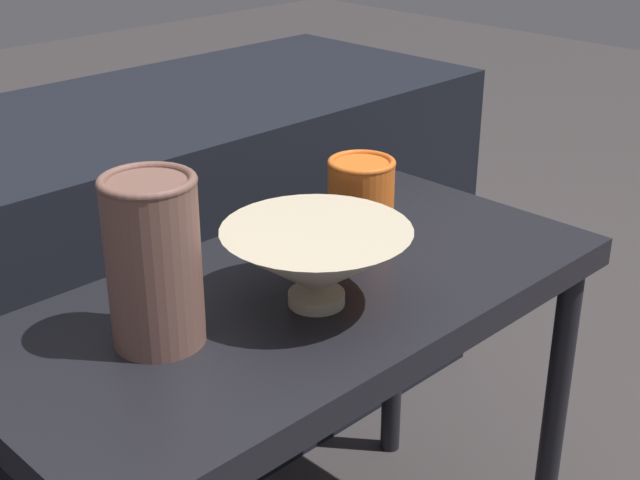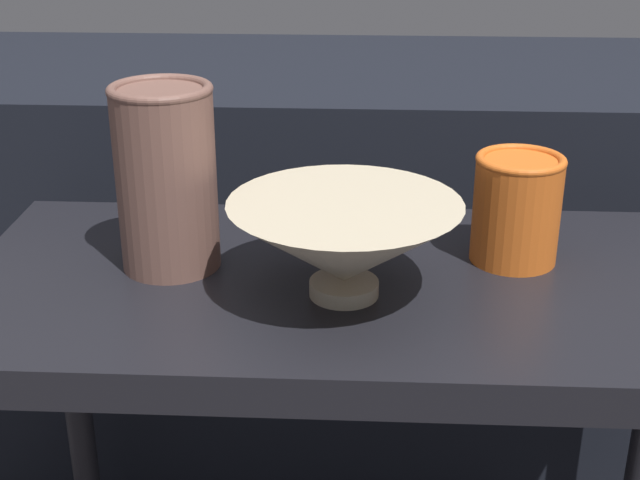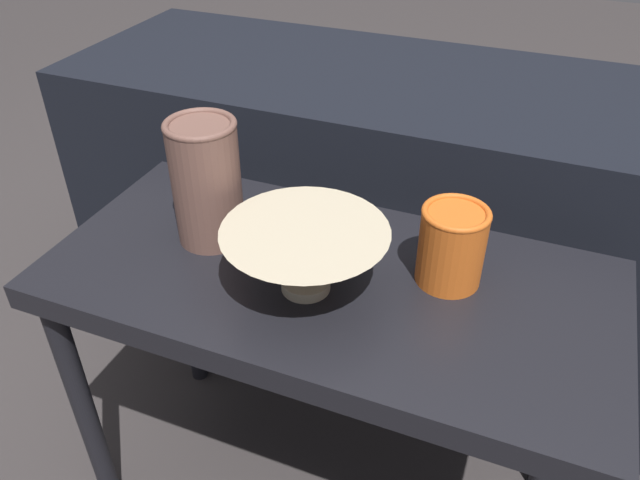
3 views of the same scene
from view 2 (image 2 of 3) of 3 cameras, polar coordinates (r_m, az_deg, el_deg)
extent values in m
cube|color=black|center=(0.94, 2.78, -3.47)|extent=(0.83, 0.40, 0.04)
cylinder|color=black|center=(1.27, -15.11, -10.41)|extent=(0.04, 0.04, 0.50)
cube|color=black|center=(1.48, 2.77, -1.23)|extent=(1.48, 0.50, 0.65)
cylinder|color=#C1B293|center=(0.89, 1.70, -3.09)|extent=(0.07, 0.07, 0.02)
cone|color=#C1B293|center=(0.87, 1.74, -0.17)|extent=(0.23, 0.23, 0.08)
cylinder|color=brown|center=(0.93, -9.65, 3.77)|extent=(0.10, 0.10, 0.19)
torus|color=brown|center=(0.90, -10.06, 9.47)|extent=(0.11, 0.11, 0.01)
cylinder|color=orange|center=(0.97, 12.60, 1.83)|extent=(0.09, 0.09, 0.11)
torus|color=orange|center=(0.95, 12.90, 5.01)|extent=(0.09, 0.09, 0.01)
camera|label=1|loc=(0.70, -82.23, 13.13)|focal=50.00mm
camera|label=3|loc=(0.35, 72.64, 37.51)|focal=35.00mm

